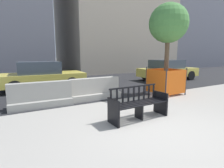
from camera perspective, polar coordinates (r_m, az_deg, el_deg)
name	(u,v)px	position (r m, az deg, el deg)	size (l,w,h in m)	color
ground_plane	(155,126)	(4.53, 13.74, -13.29)	(200.00, 200.00, 0.00)	gray
street_asphalt	(64,81)	(12.19, -15.33, 1.00)	(120.00, 12.00, 0.01)	black
street_bench	(138,105)	(4.84, 8.64, -6.65)	(1.70, 0.58, 0.88)	black
jersey_barrier_centre	(95,90)	(6.98, -5.47, -2.06)	(2.00, 0.68, 0.84)	#9E998E
jersey_barrier_left	(41,97)	(6.36, -22.07, -3.88)	(2.02, 0.75, 0.84)	gray
street_tree	(168,24)	(8.19, 17.94, 18.13)	(1.65, 1.65, 3.89)	brown
construction_fence	(166,81)	(8.16, 17.07, 1.07)	(1.25, 1.25, 1.19)	#2D2D33
car_taxi_near	(42,76)	(9.49, -21.89, 2.51)	(4.09, 2.00, 1.41)	#DBC64C
car_sedan_mid	(168,70)	(12.79, 17.68, 4.36)	(4.18, 2.02, 1.40)	#DBC64C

